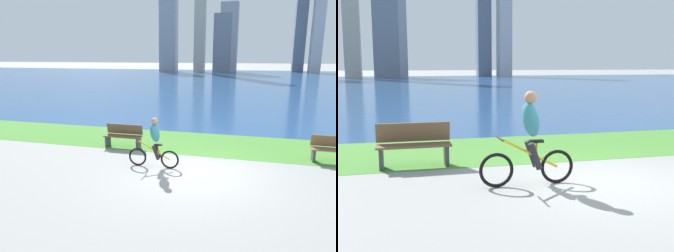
% 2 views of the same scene
% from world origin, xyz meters
% --- Properties ---
extents(ground_plane, '(300.00, 300.00, 0.00)m').
position_xyz_m(ground_plane, '(0.00, 0.00, 0.00)').
color(ground_plane, gray).
extents(grass_strip_bayside, '(120.00, 3.40, 0.01)m').
position_xyz_m(grass_strip_bayside, '(0.00, 3.40, 0.00)').
color(grass_strip_bayside, '#478433').
rests_on(grass_strip_bayside, ground).
extents(bay_water_surface, '(300.00, 67.13, 0.00)m').
position_xyz_m(bay_water_surface, '(0.00, 38.67, 0.00)').
color(bay_water_surface, navy).
rests_on(bay_water_surface, ground).
extents(cyclist_lead, '(1.70, 0.52, 1.64)m').
position_xyz_m(cyclist_lead, '(-1.42, 0.24, 0.83)').
color(cyclist_lead, black).
rests_on(cyclist_lead, ground).
extents(bench_near_path, '(1.50, 0.47, 0.90)m').
position_xyz_m(bench_near_path, '(-3.31, 2.11, 0.45)').
color(bench_near_path, brown).
rests_on(bench_near_path, ground).
extents(bench_far_along_path, '(1.50, 0.47, 0.90)m').
position_xyz_m(bench_far_along_path, '(4.31, 2.28, 0.45)').
color(bench_far_along_path, brown).
rests_on(bench_far_along_path, ground).
extents(city_skyline_far_shore, '(34.64, 8.61, 27.42)m').
position_xyz_m(city_skyline_far_shore, '(-3.28, 62.92, 9.10)').
color(city_skyline_far_shore, '#8C939E').
rests_on(city_skyline_far_shore, ground).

